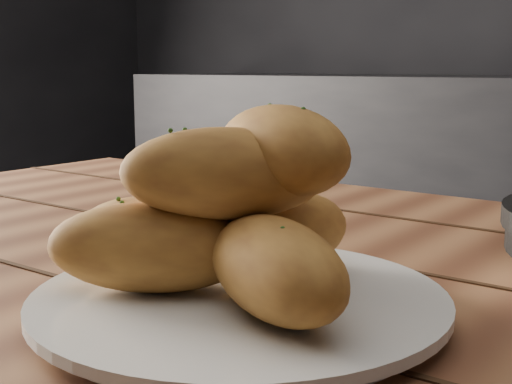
# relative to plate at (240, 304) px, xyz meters

# --- Properties ---
(plate) EXTENTS (0.30, 0.30, 0.02)m
(plate) POSITION_rel_plate_xyz_m (0.00, 0.00, 0.00)
(plate) COLOR silver
(plate) RESTS_ON table
(bread_rolls) EXTENTS (0.28, 0.24, 0.14)m
(bread_rolls) POSITION_rel_plate_xyz_m (-0.01, -0.00, 0.06)
(bread_rolls) COLOR #BA8033
(bread_rolls) RESTS_ON plate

